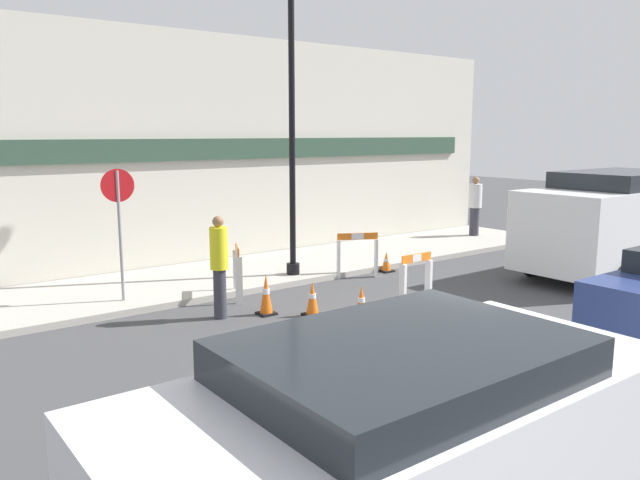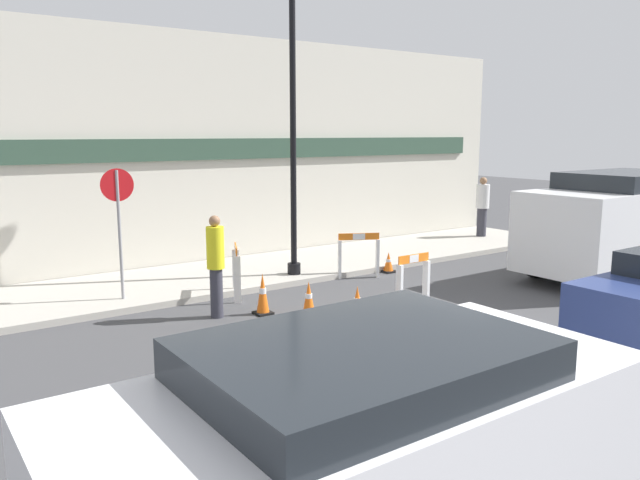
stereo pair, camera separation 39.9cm
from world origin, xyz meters
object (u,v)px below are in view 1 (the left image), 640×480
(person_worker, at_px, (219,263))
(parked_car_0, at_px, (402,450))
(work_van, at_px, (619,218))
(person_pedestrian, at_px, (475,204))
(stop_sign, at_px, (119,213))
(streetlamp_post, at_px, (292,87))

(person_worker, xyz_separation_m, parked_car_0, (-2.06, -6.55, 0.04))
(person_worker, bearing_deg, parked_car_0, -112.10)
(person_worker, distance_m, work_van, 9.15)
(person_worker, relative_size, person_pedestrian, 1.02)
(stop_sign, bearing_deg, parked_car_0, 87.71)
(streetlamp_post, bearing_deg, person_pedestrian, 8.05)
(stop_sign, distance_m, person_pedestrian, 11.16)
(streetlamp_post, height_order, parked_car_0, streetlamp_post)
(streetlamp_post, xyz_separation_m, parked_car_0, (-4.70, -8.17, -3.11))
(person_worker, height_order, person_pedestrian, person_pedestrian)
(stop_sign, relative_size, parked_car_0, 0.58)
(person_pedestrian, xyz_separation_m, parked_car_0, (-12.07, -9.21, -0.05))
(stop_sign, relative_size, work_van, 0.45)
(stop_sign, relative_size, person_pedestrian, 1.37)
(person_worker, relative_size, work_van, 0.33)
(streetlamp_post, distance_m, parked_car_0, 9.92)
(streetlamp_post, distance_m, stop_sign, 4.43)
(parked_car_0, bearing_deg, person_worker, 72.55)
(stop_sign, bearing_deg, person_pedestrian, -170.78)
(streetlamp_post, xyz_separation_m, work_van, (6.19, -3.96, -2.85))
(work_van, bearing_deg, streetlamp_post, 147.38)
(streetlamp_post, xyz_separation_m, person_worker, (-2.64, -1.61, -3.16))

